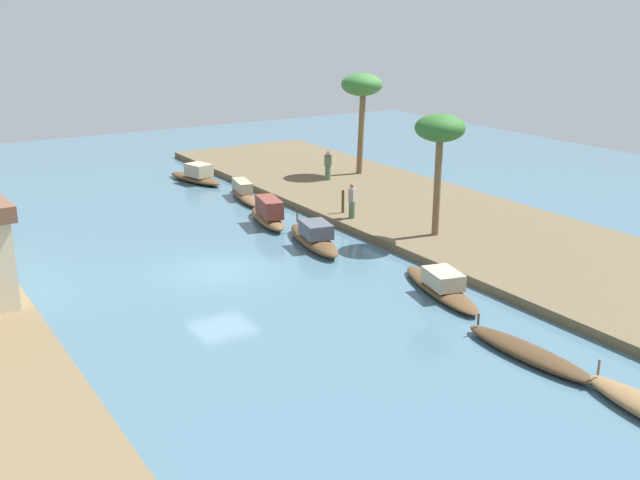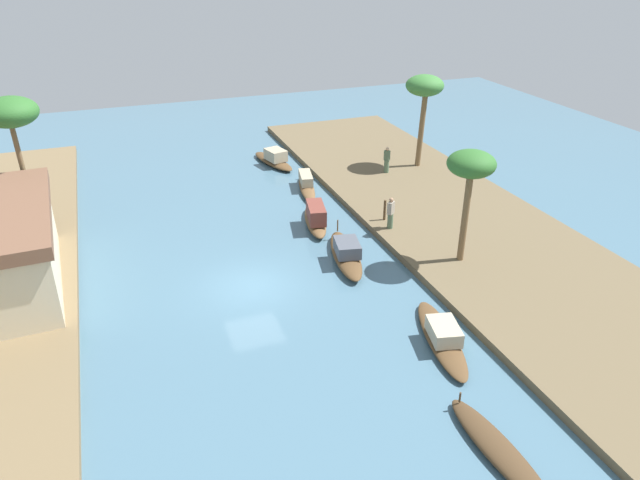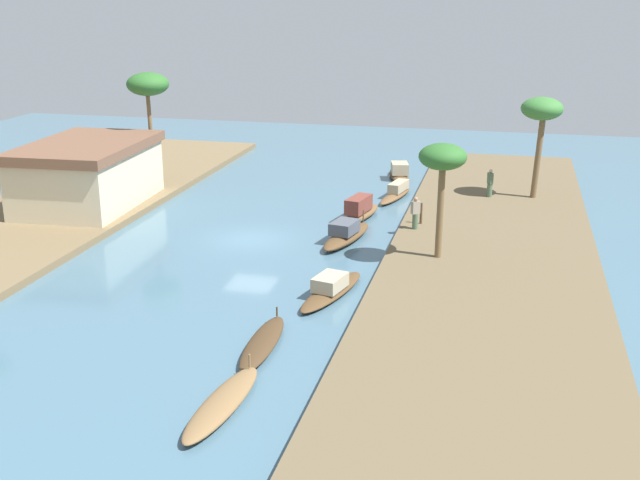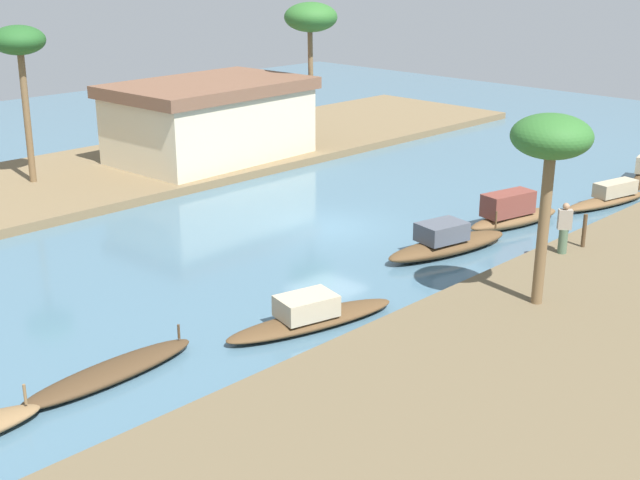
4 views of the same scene
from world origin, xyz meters
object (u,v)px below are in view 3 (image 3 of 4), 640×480
Objects in this scene: sampan_with_red_awning at (360,211)px; person_by_mooring at (490,185)px; sampan_upstream_small at (399,173)px; palm_tree_right_tall at (148,86)px; riverside_building at (88,173)px; sampan_downstream_large at (222,403)px; sampan_foreground at (331,289)px; sampan_with_tall_canopy at (396,192)px; palm_tree_left_far at (542,112)px; mooring_post at (421,213)px; sampan_open_hull at (263,343)px; palm_tree_left_near at (443,161)px; sampan_near_left_bank at (346,234)px; person_on_near_bank at (415,213)px.

sampan_with_red_awning is 2.61× the size of person_by_mooring.
palm_tree_right_tall reaches higher than sampan_upstream_small.
sampan_upstream_small is at bearing -56.19° from riverside_building.
sampan_foreground is at bearing -2.38° from sampan_downstream_large.
sampan_foreground reaches higher than sampan_downstream_large.
person_by_mooring is (-5.04, -6.28, 0.73)m from sampan_upstream_small.
riverside_building is at bearing 113.10° from sampan_upstream_small.
riverside_building is (9.96, 16.91, 1.93)m from sampan_foreground.
sampan_with_red_awning is 0.94× the size of sampan_with_tall_canopy.
mooring_post is at bearing 139.91° from palm_tree_left_far.
riverside_building is (20.11, 15.73, 2.05)m from sampan_downstream_large.
person_by_mooring reaches higher than sampan_open_hull.
palm_tree_left_near reaches higher than sampan_downstream_large.
sampan_with_tall_canopy is 9.92m from palm_tree_left_far.
person_by_mooring is at bearing -26.73° from mooring_post.
palm_tree_left_far is at bearing -31.72° from sampan_near_left_bank.
palm_tree_right_tall is (-2.61, 23.95, 1.16)m from palm_tree_left_far.
palm_tree_right_tall is 7.10m from riverside_building.
palm_tree_left_near is at bearing -108.66° from person_on_near_bank.
sampan_upstream_small is at bearing 14.08° from sampan_foreground.
person_by_mooring is (5.52, -6.99, 0.61)m from sampan_with_red_awning.
sampan_open_hull is at bearing 156.87° from palm_tree_left_far.
palm_tree_left_far is 0.63× the size of riverside_building.
sampan_near_left_bank is 7.22m from palm_tree_left_near.
palm_tree_right_tall is at bearing 88.68° from sampan_with_red_awning.
mooring_post is (1.07, -0.19, -0.28)m from person_on_near_bank.
sampan_foreground is 1.03× the size of sampan_near_left_bank.
sampan_near_left_bank is at bearing -166.85° from sampan_with_red_awning.
person_on_near_bank is (9.49, -2.40, 0.90)m from sampan_foreground.
sampan_with_tall_canopy is 2.78× the size of person_by_mooring.
sampan_with_tall_canopy is 0.79× the size of palm_tree_left_far.
palm_tree_left_far is (12.65, -4.65, 0.53)m from palm_tree_left_near.
palm_tree_left_far is (6.03, -9.70, 5.05)m from sampan_with_red_awning.
sampan_downstream_large is 16.90m from palm_tree_left_near.
palm_tree_right_tall is (-2.10, 21.24, 5.60)m from person_by_mooring.
mooring_post is at bearing 15.13° from palm_tree_left_near.
sampan_with_red_awning is 0.82× the size of palm_tree_left_near.
sampan_foreground is 1.21× the size of sampan_with_red_awning.
sampan_with_tall_canopy is at bearing 17.50° from palm_tree_left_near.
riverside_building reaches higher than person_on_near_bank.
sampan_downstream_large is (-10.15, 1.19, -0.12)m from sampan_foreground.
sampan_open_hull is (-5.60, 1.31, -0.14)m from sampan_foreground.
person_on_near_bank is at bearing 178.24° from sampan_upstream_small.
sampan_upstream_small is 0.95× the size of sampan_downstream_large.
sampan_near_left_bank is 0.55× the size of riverside_building.
sampan_open_hull is 4.56m from sampan_downstream_large.
palm_tree_left_far is (17.82, -8.70, 5.25)m from sampan_foreground.
riverside_building is at bearing 139.12° from person_on_near_bank.
sampan_with_tall_canopy is 27.27m from sampan_downstream_large.
sampan_with_tall_canopy is 0.98× the size of sampan_open_hull.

